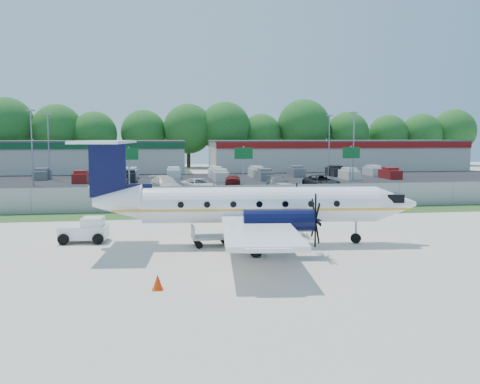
{
  "coord_description": "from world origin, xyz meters",
  "views": [
    {
      "loc": [
        -5.44,
        -28.65,
        5.99
      ],
      "look_at": [
        0.0,
        6.0,
        2.3
      ],
      "focal_mm": 40.0,
      "sensor_mm": 36.0,
      "label": 1
    }
  ],
  "objects": [
    {
      "name": "baggage_cart_near",
      "position": [
        0.55,
        0.73,
        0.45
      ],
      "size": [
        2.08,
        1.59,
        0.96
      ],
      "color": "gray",
      "rests_on": "ground"
    },
    {
      "name": "light_pole_ne",
      "position": [
        20.0,
        38.0,
        5.23
      ],
      "size": [
        0.9,
        0.35,
        9.09
      ],
      "color": "gray",
      "rests_on": "ground"
    },
    {
      "name": "parked_car_a",
      "position": [
        -10.89,
        28.15,
        0.0
      ],
      "size": [
        2.98,
        4.76,
        1.48
      ],
      "primitive_type": "imported",
      "rotation": [
        0.0,
        0.0,
        -0.34
      ],
      "color": "silver",
      "rests_on": "ground"
    },
    {
      "name": "parked_car_f",
      "position": [
        -10.03,
        35.01,
        0.0
      ],
      "size": [
        2.43,
        5.03,
        1.38
      ],
      "primitive_type": "imported",
      "rotation": [
        0.0,
        0.0,
        3.11
      ],
      "color": "#595B5E",
      "rests_on": "ground"
    },
    {
      "name": "sign_right",
      "position": [
        14.0,
        22.91,
        3.61
      ],
      "size": [
        1.8,
        0.26,
        5.0
      ],
      "color": "gray",
      "rests_on": "ground"
    },
    {
      "name": "pushback_tug",
      "position": [
        -9.44,
        2.2,
        0.67
      ],
      "size": [
        2.73,
        2.07,
        1.41
      ],
      "color": "white",
      "rests_on": "ground"
    },
    {
      "name": "far_parking_rows",
      "position": [
        0.0,
        45.0,
        0.0
      ],
      "size": [
        56.0,
        10.0,
        1.6
      ],
      "primitive_type": null,
      "color": "gray",
      "rests_on": "ground"
    },
    {
      "name": "ground",
      "position": [
        0.0,
        0.0,
        0.0
      ],
      "size": [
        170.0,
        170.0,
        0.0
      ],
      "primitive_type": "plane",
      "color": "beige",
      "rests_on": "ground"
    },
    {
      "name": "building_east",
      "position": [
        26.0,
        61.98,
        2.63
      ],
      "size": [
        44.4,
        12.4,
        5.24
      ],
      "color": "beige",
      "rests_on": "ground"
    },
    {
      "name": "light_pole_sw",
      "position": [
        -20.0,
        48.0,
        5.23
      ],
      "size": [
        0.9,
        0.35,
        9.09
      ],
      "color": "gray",
      "rests_on": "ground"
    },
    {
      "name": "parked_car_b",
      "position": [
        -4.54,
        28.93,
        0.0
      ],
      "size": [
        3.84,
        6.13,
        1.66
      ],
      "primitive_type": "imported",
      "rotation": [
        0.0,
        0.0,
        0.29
      ],
      "color": "beige",
      "rests_on": "ground"
    },
    {
      "name": "parked_car_d",
      "position": [
        7.67,
        28.35,
        0.0
      ],
      "size": [
        2.96,
        5.77,
        1.6
      ],
      "primitive_type": "imported",
      "rotation": [
        0.0,
        0.0,
        -0.13
      ],
      "color": "#595B5E",
      "rests_on": "ground"
    },
    {
      "name": "light_pole_nw",
      "position": [
        -20.0,
        38.0,
        5.23
      ],
      "size": [
        0.9,
        0.35,
        9.09
      ],
      "color": "gray",
      "rests_on": "ground"
    },
    {
      "name": "light_pole_se",
      "position": [
        20.0,
        48.0,
        5.23
      ],
      "size": [
        0.9,
        0.35,
        9.09
      ],
      "color": "gray",
      "rests_on": "ground"
    },
    {
      "name": "sign_left",
      "position": [
        -8.0,
        22.91,
        3.61
      ],
      "size": [
        1.8,
        0.26,
        5.0
      ],
      "color": "gray",
      "rests_on": "ground"
    },
    {
      "name": "aircraft",
      "position": [
        -0.2,
        0.02,
        2.21
      ],
      "size": [
        18.66,
        18.36,
        5.73
      ],
      "color": "white",
      "rests_on": "ground"
    },
    {
      "name": "baggage_cart_far",
      "position": [
        -2.51,
        -0.01,
        0.53
      ],
      "size": [
        2.22,
        1.4,
        1.14
      ],
      "color": "gray",
      "rests_on": "ground"
    },
    {
      "name": "road_car_mid",
      "position": [
        6.32,
        21.26,
        0.0
      ],
      "size": [
        5.63,
        3.41,
        1.46
      ],
      "primitive_type": "imported",
      "rotation": [
        0.0,
        0.0,
        -1.37
      ],
      "color": "silver",
      "rests_on": "ground"
    },
    {
      "name": "cone_port_wing",
      "position": [
        -5.46,
        -8.04,
        0.29
      ],
      "size": [
        0.44,
        0.44,
        0.62
      ],
      "color": "red",
      "rests_on": "ground"
    },
    {
      "name": "grass_verge",
      "position": [
        0.0,
        12.0,
        0.01
      ],
      "size": [
        170.0,
        4.0,
        0.02
      ],
      "primitive_type": "cube",
      "color": "#2D561E",
      "rests_on": "ground"
    },
    {
      "name": "sign_mid",
      "position": [
        3.0,
        22.91,
        3.61
      ],
      "size": [
        1.8,
        0.26,
        5.0
      ],
      "color": "gray",
      "rests_on": "ground"
    },
    {
      "name": "perimeter_fence",
      "position": [
        0.0,
        14.0,
        1.0
      ],
      "size": [
        120.0,
        0.06,
        1.99
      ],
      "color": "gray",
      "rests_on": "ground"
    },
    {
      "name": "parked_car_c",
      "position": [
        -0.97,
        28.25,
        0.0
      ],
      "size": [
        4.19,
        5.81,
        1.47
      ],
      "primitive_type": "imported",
      "rotation": [
        0.0,
        0.0,
        0.37
      ],
      "color": "silver",
      "rests_on": "ground"
    },
    {
      "name": "cone_starboard_wing",
      "position": [
        1.91,
        12.44,
        0.23
      ],
      "size": [
        0.34,
        0.34,
        0.49
      ],
      "color": "red",
      "rests_on": "ground"
    },
    {
      "name": "building_west",
      "position": [
        -24.0,
        61.98,
        2.63
      ],
      "size": [
        46.4,
        12.4,
        5.24
      ],
      "color": "beige",
      "rests_on": "ground"
    },
    {
      "name": "tree_line",
      "position": [
        0.0,
        74.0,
        0.0
      ],
      "size": [
        112.0,
        6.0,
        14.0
      ],
      "primitive_type": null,
      "color": "#1D5D1B",
      "rests_on": "ground"
    },
    {
      "name": "parking_lot",
      "position": [
        0.0,
        40.0,
        0.01
      ],
      "size": [
        170.0,
        32.0,
        0.02
      ],
      "primitive_type": "cube",
      "color": "black",
      "rests_on": "ground"
    },
    {
      "name": "parked_car_e",
      "position": [
        12.72,
        28.22,
        0.0
      ],
      "size": [
        3.27,
        6.29,
        1.69
      ],
      "primitive_type": "imported",
      "rotation": [
        0.0,
        0.0,
        0.08
      ],
      "color": "black",
      "rests_on": "ground"
    },
    {
      "name": "parked_car_g",
      "position": [
        3.65,
        34.91,
        0.0
      ],
      "size": [
        2.41,
        4.7,
        1.31
      ],
      "primitive_type": "imported",
      "rotation": [
        0.0,
        0.0,
        3.01
      ],
      "color": "maroon",
      "rests_on": "ground"
    },
    {
      "name": "access_road",
      "position": [
        0.0,
        19.0,
        0.01
      ],
      "size": [
        170.0,
        8.0,
        0.02
      ],
      "primitive_type": "cube",
      "color": "black",
      "rests_on": "ground"
    }
  ]
}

